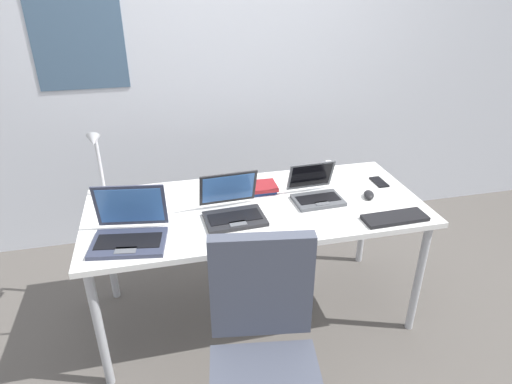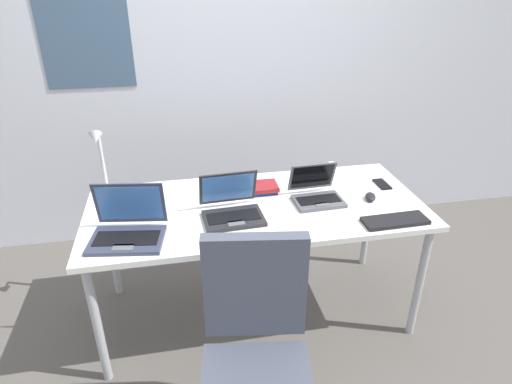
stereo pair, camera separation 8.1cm
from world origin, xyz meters
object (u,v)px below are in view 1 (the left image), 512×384
laptop_back_right (233,209)px  pill_bottle (328,167)px  laptop_by_keyboard (316,192)px  book_stack (260,188)px  coffee_mug (315,173)px  laptop_near_mouse (129,231)px  computer_mouse (369,195)px  cell_phone (379,182)px  headphones (135,204)px  desk_lamp (99,165)px  external_keyboard (395,218)px  office_chair (265,378)px

laptop_back_right → pill_bottle: laptop_back_right is taller
laptop_by_keyboard → pill_bottle: (0.19, 0.31, 0.00)m
book_stack → coffee_mug: (0.36, 0.08, 0.02)m
laptop_by_keyboard → laptop_near_mouse: bearing=-169.1°
laptop_by_keyboard → computer_mouse: laptop_by_keyboard is taller
cell_phone → laptop_by_keyboard: bearing=-167.1°
cell_phone → pill_bottle: bearing=140.2°
cell_phone → pill_bottle: (-0.25, 0.20, 0.04)m
laptop_by_keyboard → headphones: size_ratio=1.27×
cell_phone → book_stack: 0.72m
headphones → coffee_mug: coffee_mug is taller
desk_lamp → cell_phone: 1.60m
laptop_back_right → cell_phone: laptop_back_right is taller
desk_lamp → laptop_by_keyboard: 1.18m
desk_lamp → book_stack: (0.86, -0.12, -0.18)m
laptop_back_right → cell_phone: 0.94m
laptop_back_right → desk_lamp: bearing=150.9°
laptop_by_keyboard → external_keyboard: size_ratio=0.82×
office_chair → computer_mouse: bearing=44.0°
book_stack → coffee_mug: coffee_mug is taller
laptop_by_keyboard → laptop_near_mouse: size_ratio=0.73×
external_keyboard → book_stack: bearing=140.3°
laptop_back_right → book_stack: 0.32m
office_chair → laptop_back_right: bearing=89.0°
laptop_back_right → external_keyboard: 0.82m
laptop_near_mouse → pill_bottle: 1.28m
cell_phone → book_stack: size_ratio=0.72×
external_keyboard → headphones: size_ratio=1.54×
external_keyboard → coffee_mug: size_ratio=2.92×
book_stack → coffee_mug: size_ratio=1.68×
desk_lamp → headphones: 0.28m
coffee_mug → book_stack: bearing=-167.7°
external_keyboard → pill_bottle: size_ratio=4.18×
laptop_near_mouse → book_stack: laptop_near_mouse is taller
laptop_by_keyboard → laptop_back_right: (-0.48, -0.09, 0.00)m
desk_lamp → laptop_back_right: size_ratio=1.27×
desk_lamp → coffee_mug: size_ratio=3.54×
pill_bottle → coffee_mug: (-0.11, -0.07, 0.00)m
laptop_back_right → cell_phone: size_ratio=2.32×
office_chair → headphones: bearing=116.6°
coffee_mug → headphones: bearing=-174.8°
laptop_back_right → pill_bottle: bearing=30.1°
computer_mouse → coffee_mug: (-0.21, 0.29, 0.03)m
laptop_near_mouse → laptop_by_keyboard: bearing=10.9°
laptop_back_right → office_chair: size_ratio=0.33×
desk_lamp → office_chair: desk_lamp is taller
book_stack → office_chair: bearing=-102.7°
computer_mouse → cell_phone: computer_mouse is taller
coffee_mug → laptop_by_keyboard: bearing=-109.6°
desk_lamp → laptop_by_keyboard: size_ratio=1.47×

